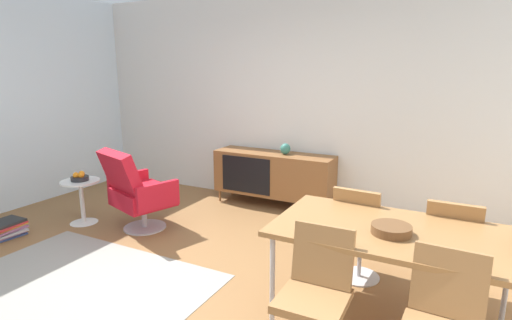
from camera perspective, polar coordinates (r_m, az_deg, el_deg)
The scene contains 14 objects.
ground_plane at distance 3.59m, azimuth -10.96°, elevation -17.52°, with size 8.32×8.32×0.00m, color olive.
wall_back at distance 5.39m, azimuth 5.89°, elevation 8.46°, with size 6.80×0.12×2.80m, color silver.
sideboard at distance 5.35m, azimuth 2.47°, elevation -1.96°, with size 1.60×0.45×0.72m.
vase_cobalt at distance 5.21m, azimuth 4.17°, elevation 1.58°, with size 0.13×0.13×0.14m.
dining_table at distance 2.92m, azimuth 18.90°, elevation -10.05°, with size 1.60×0.90×0.74m.
wooden_bowl_on_table at distance 2.82m, azimuth 18.55°, elevation -9.27°, with size 0.26×0.26×0.06m, color brown.
dining_chair_front_left at distance 2.60m, azimuth 8.43°, elevation -18.05°, with size 0.41×0.43×0.86m.
dining_chair_back_right at distance 3.50m, azimuth 25.84°, elevation -10.83°, with size 0.40×0.42×0.86m.
dining_chair_back_left at distance 3.57m, azimuth 14.38°, elevation -9.46°, with size 0.42×0.45×0.86m.
lounge_chair_red at distance 4.73m, azimuth -16.44°, elevation -4.12°, with size 0.84×0.81×0.95m.
side_table_round at distance 5.21m, azimuth -23.38°, elevation -4.77°, with size 0.44×0.44×0.52m.
fruit_bowl at distance 5.15m, azimuth -23.61°, elevation -2.24°, with size 0.20×0.20×0.11m.
magazine_stack at distance 5.24m, azimuth -31.94°, elevation -8.29°, with size 0.33×0.42×0.17m.
area_rug at distance 3.84m, azimuth -24.95°, elevation -16.34°, with size 2.20×1.70×0.01m, color gray.
Camera 1 is at (1.98, -2.40, 1.79)m, focal length 28.35 mm.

